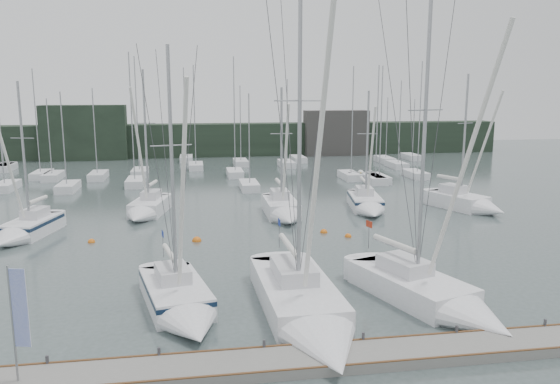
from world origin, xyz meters
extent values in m
plane|color=#42504F|center=(0.00, 0.00, 0.00)|extent=(160.00, 160.00, 0.00)
cube|color=slate|center=(0.00, -5.00, 0.20)|extent=(24.00, 2.00, 0.40)
cube|color=black|center=(0.00, 62.00, 2.50)|extent=(90.00, 4.00, 5.00)
cube|color=black|center=(-20.00, 60.00, 4.00)|extent=(12.00, 3.00, 8.00)
cube|color=#3B3836|center=(18.00, 60.00, 3.50)|extent=(10.00, 3.00, 7.00)
cube|color=silver|center=(2.01, 50.31, 0.35)|extent=(1.80, 4.50, 0.90)
cylinder|color=gray|center=(2.01, 49.81, 5.78)|extent=(0.12, 0.12, 9.96)
cube|color=silver|center=(0.47, 40.98, 0.35)|extent=(1.80, 4.50, 0.90)
cylinder|color=gray|center=(0.47, 40.48, 7.38)|extent=(0.12, 0.12, 13.15)
cube|color=silver|center=(-20.43, 42.01, 0.35)|extent=(1.80, 4.50, 0.90)
cylinder|color=gray|center=(-20.43, 41.51, 5.03)|extent=(0.12, 0.12, 8.46)
cube|color=silver|center=(22.55, 50.20, 0.35)|extent=(1.80, 4.50, 0.90)
cylinder|color=gray|center=(22.55, 49.70, 4.97)|extent=(0.12, 0.12, 8.35)
cube|color=silver|center=(10.54, 52.86, 0.35)|extent=(1.80, 4.50, 0.90)
cylinder|color=gray|center=(10.54, 52.36, 5.35)|extent=(0.12, 0.12, 9.11)
cube|color=silver|center=(-28.17, 50.24, 0.35)|extent=(1.80, 4.50, 0.90)
cylinder|color=gray|center=(-28.17, 49.74, 5.06)|extent=(0.12, 0.12, 8.52)
cube|color=silver|center=(-28.45, 50.85, 0.35)|extent=(1.80, 4.50, 0.90)
cube|color=silver|center=(-10.81, 43.51, 0.35)|extent=(1.80, 4.50, 0.90)
cylinder|color=gray|center=(-10.81, 43.01, 7.41)|extent=(0.12, 0.12, 13.23)
cube|color=silver|center=(1.25, 32.03, 0.35)|extent=(1.80, 4.50, 0.90)
cylinder|color=gray|center=(1.25, 31.53, 5.33)|extent=(0.12, 0.12, 9.06)
cube|color=silver|center=(21.45, 36.61, 0.35)|extent=(1.80, 4.50, 0.90)
cylinder|color=gray|center=(21.45, 36.11, 7.10)|extent=(0.12, 0.12, 12.59)
cube|color=silver|center=(7.98, 48.12, 0.35)|extent=(1.80, 4.50, 0.90)
cylinder|color=gray|center=(7.98, 47.62, 6.18)|extent=(0.12, 0.12, 10.76)
cube|color=silver|center=(-23.58, 35.69, 0.35)|extent=(1.80, 4.50, 0.90)
cube|color=silver|center=(22.26, 44.70, 0.35)|extent=(1.80, 4.50, 0.90)
cylinder|color=gray|center=(22.26, 44.20, 6.09)|extent=(0.12, 0.12, 10.58)
cube|color=silver|center=(-22.01, 43.24, 0.35)|extent=(1.80, 4.50, 0.90)
cylinder|color=gray|center=(-22.01, 42.74, 6.68)|extent=(0.12, 0.12, 11.76)
cube|color=silver|center=(15.42, 33.93, 0.35)|extent=(1.80, 4.50, 0.90)
cylinder|color=gray|center=(15.42, 33.43, 6.80)|extent=(0.12, 0.12, 12.00)
cube|color=silver|center=(16.01, 34.36, 0.35)|extent=(1.80, 4.50, 0.90)
cylinder|color=gray|center=(16.01, 33.86, 6.78)|extent=(0.12, 0.12, 11.95)
cube|color=silver|center=(-17.21, 34.27, 0.35)|extent=(1.80, 4.50, 0.90)
cylinder|color=gray|center=(-17.21, 33.77, 5.42)|extent=(0.12, 0.12, 9.24)
cube|color=silver|center=(27.59, 52.72, 0.35)|extent=(1.80, 4.50, 0.90)
cylinder|color=gray|center=(27.59, 52.22, 4.83)|extent=(0.12, 0.12, 8.05)
cube|color=silver|center=(13.49, 36.80, 0.35)|extent=(1.80, 4.50, 0.90)
cylinder|color=gray|center=(13.49, 36.30, 6.80)|extent=(0.12, 0.12, 12.00)
cube|color=silver|center=(-10.66, 36.17, 0.35)|extent=(1.80, 4.50, 0.90)
cylinder|color=gray|center=(-10.66, 35.67, 7.42)|extent=(0.12, 0.12, 13.24)
cube|color=silver|center=(-5.37, 55.87, 0.35)|extent=(1.80, 4.50, 0.90)
cylinder|color=gray|center=(-5.37, 55.37, 7.02)|extent=(0.12, 0.12, 12.43)
cube|color=silver|center=(-15.36, 41.49, 0.35)|extent=(1.80, 4.50, 0.90)
cylinder|color=gray|center=(-15.36, 40.99, 5.60)|extent=(0.12, 0.12, 9.60)
cube|color=silver|center=(-4.06, 47.66, 0.35)|extent=(1.80, 4.50, 0.90)
cylinder|color=gray|center=(-4.06, 47.16, 7.03)|extent=(0.12, 0.12, 12.46)
cube|color=silver|center=(-5.56, 1.92, 0.41)|extent=(3.82, 6.14, 1.38)
cone|color=silver|center=(-4.69, -2.07, 0.41)|extent=(3.12, 2.96, 2.67)
cube|color=silver|center=(-5.65, 2.36, 1.42)|extent=(1.92, 2.54, 0.64)
cylinder|color=gray|center=(-5.47, 1.52, 6.65)|extent=(0.17, 0.17, 11.09)
cylinder|color=silver|center=(-5.80, 3.03, 2.25)|extent=(0.84, 2.78, 0.26)
cube|color=#0E1E34|center=(-5.56, 1.92, 0.87)|extent=(3.84, 6.17, 0.23)
cube|color=navy|center=(-6.20, 4.88, 2.76)|extent=(0.12, 0.49, 0.33)
cube|color=silver|center=(0.19, 0.82, 0.46)|extent=(3.52, 8.18, 1.54)
cone|color=silver|center=(0.35, -4.95, 0.46)|extent=(3.39, 3.56, 3.29)
cube|color=silver|center=(0.17, 1.33, 1.59)|extent=(1.90, 3.29, 0.72)
cylinder|color=gray|center=(0.20, 0.24, 8.34)|extent=(0.19, 0.19, 14.22)
cylinder|color=silver|center=(0.14, 2.44, 2.52)|extent=(0.40, 3.96, 0.29)
cube|color=navy|center=(0.07, 5.07, 3.08)|extent=(0.04, 0.56, 0.37)
cube|color=silver|center=(6.06, 0.95, 0.45)|extent=(4.95, 7.21, 1.49)
cone|color=silver|center=(7.57, -3.52, 0.45)|extent=(3.74, 3.64, 2.99)
cube|color=silver|center=(5.90, 1.42, 1.54)|extent=(2.40, 3.03, 0.70)
cylinder|color=gray|center=(6.21, 0.50, 7.96)|extent=(0.18, 0.18, 13.53)
cylinder|color=silver|center=(5.63, 2.20, 2.44)|extent=(1.30, 3.14, 0.28)
cube|color=#A42B15|center=(4.93, 4.26, 2.99)|extent=(0.19, 0.52, 0.36)
cube|color=silver|center=(-15.99, 16.72, 0.43)|extent=(3.50, 5.32, 1.43)
cone|color=silver|center=(-16.83, 13.33, 0.43)|extent=(2.82, 2.61, 2.39)
cube|color=silver|center=(-15.87, 17.18, 1.48)|extent=(1.75, 2.21, 0.67)
cylinder|color=gray|center=(-16.07, 16.38, 5.98)|extent=(0.17, 0.17, 9.67)
cylinder|color=silver|center=(-15.75, 17.67, 2.34)|extent=(0.84, 2.38, 0.27)
cube|color=#0E1E34|center=(-15.99, 16.72, 0.91)|extent=(3.52, 5.34, 0.24)
cube|color=silver|center=(-8.15, 22.35, 0.44)|extent=(3.38, 5.31, 1.46)
cone|color=silver|center=(-8.87, 18.91, 0.44)|extent=(2.81, 2.56, 2.43)
cube|color=silver|center=(-8.05, 22.82, 1.50)|extent=(1.71, 2.20, 0.68)
cylinder|color=gray|center=(-8.22, 22.00, 6.50)|extent=(0.17, 0.17, 10.66)
cylinder|color=silver|center=(-7.95, 23.31, 2.38)|extent=(0.76, 2.41, 0.27)
cube|color=silver|center=(2.61, 20.07, 0.47)|extent=(2.57, 5.27, 1.58)
cone|color=silver|center=(2.59, 16.32, 0.47)|extent=(2.55, 2.27, 2.53)
cube|color=silver|center=(2.62, 20.59, 1.63)|extent=(1.41, 2.11, 0.74)
cylinder|color=gray|center=(2.61, 19.69, 5.84)|extent=(0.19, 0.19, 9.15)
cylinder|color=silver|center=(2.62, 21.12, 2.58)|extent=(0.31, 2.57, 0.30)
cube|color=silver|center=(10.32, 21.42, 0.43)|extent=(3.28, 5.79, 1.42)
cone|color=silver|center=(9.70, 17.55, 0.43)|extent=(2.79, 2.70, 2.46)
cube|color=silver|center=(10.39, 21.88, 1.47)|extent=(1.68, 2.37, 0.66)
cylinder|color=gray|center=(10.25, 21.03, 5.64)|extent=(0.17, 0.17, 9.01)
cylinder|color=silver|center=(10.49, 22.50, 2.32)|extent=(0.68, 2.68, 0.26)
cube|color=#0E1E34|center=(10.32, 21.42, 0.90)|extent=(3.31, 5.82, 0.24)
cube|color=silver|center=(18.34, 20.19, 0.47)|extent=(4.38, 5.80, 1.56)
cone|color=silver|center=(19.75, 16.75, 0.47)|extent=(3.26, 3.05, 2.61)
cube|color=silver|center=(18.15, 20.67, 1.62)|extent=(2.11, 2.47, 0.73)
cylinder|color=gray|center=(18.49, 19.85, 6.39)|extent=(0.19, 0.19, 10.28)
cylinder|color=silver|center=(17.95, 21.15, 2.55)|extent=(1.23, 2.46, 0.29)
sphere|color=orange|center=(-4.40, 13.00, 0.00)|extent=(0.64, 0.64, 0.64)
sphere|color=orange|center=(6.18, 12.41, 0.00)|extent=(0.49, 0.49, 0.49)
sphere|color=orange|center=(-11.49, 13.86, 0.00)|extent=(0.50, 0.50, 0.50)
cylinder|color=gray|center=(-10.69, -5.16, 2.47)|extent=(0.08, 0.08, 4.14)
cube|color=#1D37B6|center=(-10.38, -5.25, 3.06)|extent=(0.54, 0.17, 2.76)
ellipsoid|color=silver|center=(2.85, -0.50, 6.63)|extent=(0.33, 0.48, 0.20)
cube|color=gray|center=(2.58, -0.42, 6.65)|extent=(0.47, 0.26, 0.11)
cube|color=gray|center=(3.12, -0.58, 6.65)|extent=(0.47, 0.26, 0.11)
sphere|color=orange|center=(4.76, 13.80, 0.00)|extent=(0.54, 0.54, 0.54)
camera|label=1|loc=(-4.56, -23.60, 10.26)|focal=35.00mm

